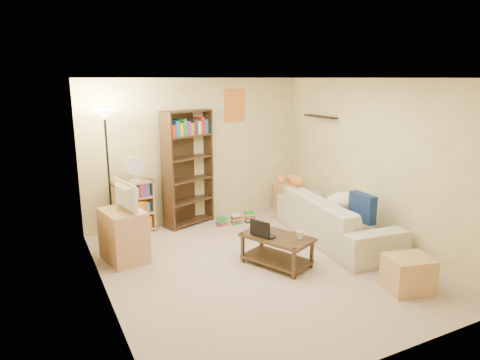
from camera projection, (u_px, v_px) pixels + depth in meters
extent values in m
plane|color=#C9AD96|center=(259.00, 265.00, 5.85)|extent=(4.50, 4.50, 0.00)
cube|color=#F2E7A3|center=(197.00, 151.00, 7.52)|extent=(4.00, 0.04, 2.50)
cube|color=#F2E7A3|center=(391.00, 230.00, 3.61)|extent=(4.00, 0.04, 2.50)
cube|color=#F2E7A3|center=(101.00, 195.00, 4.69)|extent=(0.04, 4.50, 2.50)
cube|color=#F2E7A3|center=(376.00, 163.00, 6.44)|extent=(0.04, 4.50, 2.50)
cube|color=white|center=(261.00, 78.00, 5.27)|extent=(4.00, 4.50, 0.04)
cube|color=red|center=(234.00, 105.00, 7.64)|extent=(0.40, 0.02, 0.58)
cube|color=black|center=(320.00, 116.00, 7.39)|extent=(0.12, 0.80, 0.03)
imported|color=beige|center=(335.00, 218.00, 6.73)|extent=(2.59, 1.48, 0.69)
cube|color=navy|center=(362.00, 207.00, 6.22)|extent=(0.15, 0.46, 0.41)
ellipsoid|color=white|center=(343.00, 201.00, 6.78)|extent=(0.64, 0.46, 0.27)
ellipsoid|color=orange|center=(295.00, 180.00, 7.37)|extent=(0.45, 0.24, 0.18)
sphere|color=orange|center=(282.00, 180.00, 7.28)|extent=(0.15, 0.15, 0.15)
cube|color=#45311A|center=(277.00, 237.00, 5.78)|extent=(0.87, 1.08, 0.04)
cube|color=#45311A|center=(276.00, 259.00, 5.86)|extent=(0.82, 1.03, 0.03)
cube|color=#45311A|center=(294.00, 264.00, 5.40)|extent=(0.04, 0.04, 0.42)
cube|color=#45311A|center=(312.00, 253.00, 5.74)|extent=(0.04, 0.04, 0.42)
cube|color=#45311A|center=(243.00, 248.00, 5.92)|extent=(0.04, 0.04, 0.42)
cube|color=#45311A|center=(262.00, 239.00, 6.25)|extent=(0.04, 0.04, 0.42)
imported|color=black|center=(266.00, 233.00, 5.82)|extent=(0.53, 0.49, 0.03)
cube|color=white|center=(260.00, 228.00, 5.69)|extent=(0.14, 0.29, 0.21)
imported|color=silver|center=(300.00, 235.00, 5.66)|extent=(0.22, 0.22, 0.10)
cube|color=black|center=(263.00, 228.00, 6.05)|extent=(0.15, 0.16, 0.02)
cube|color=tan|center=(124.00, 235.00, 5.94)|extent=(0.60, 0.76, 0.73)
imported|color=black|center=(121.00, 196.00, 5.81)|extent=(0.72, 0.34, 0.40)
cube|color=#3B2616|center=(188.00, 169.00, 7.29)|extent=(0.94, 0.57, 1.98)
cube|color=#B07956|center=(133.00, 208.00, 7.00)|extent=(0.70, 0.35, 0.86)
cylinder|color=silver|center=(135.00, 181.00, 6.90)|extent=(0.17, 0.17, 0.04)
cylinder|color=silver|center=(134.00, 175.00, 6.87)|extent=(0.02, 0.02, 0.17)
cylinder|color=silver|center=(134.00, 165.00, 6.81)|extent=(0.31, 0.06, 0.31)
cylinder|color=black|center=(114.00, 242.00, 6.64)|extent=(0.30, 0.30, 0.03)
cylinder|color=black|center=(109.00, 183.00, 6.42)|extent=(0.03, 0.03, 1.94)
cone|color=beige|center=(104.00, 115.00, 6.19)|extent=(0.35, 0.35, 0.15)
cube|color=tan|center=(289.00, 198.00, 8.21)|extent=(0.48, 0.48, 0.51)
cube|color=tan|center=(408.00, 274.00, 5.12)|extent=(0.60, 0.54, 0.43)
cube|color=red|center=(221.00, 221.00, 7.42)|extent=(0.17, 0.13, 0.14)
cube|color=#1966B2|center=(236.00, 219.00, 7.50)|extent=(0.17, 0.13, 0.17)
cube|color=gold|center=(250.00, 217.00, 7.57)|extent=(0.17, 0.13, 0.20)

